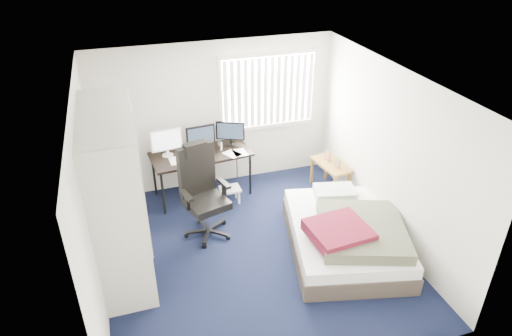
{
  "coord_description": "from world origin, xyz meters",
  "views": [
    {
      "loc": [
        -1.5,
        -4.81,
        4.22
      ],
      "look_at": [
        0.16,
        0.4,
        1.14
      ],
      "focal_mm": 32.0,
      "sensor_mm": 36.0,
      "label": 1
    }
  ],
  "objects": [
    {
      "name": "ground",
      "position": [
        0.0,
        0.0,
        0.0
      ],
      "size": [
        4.2,
        4.2,
        0.0
      ],
      "primitive_type": "plane",
      "color": "black",
      "rests_on": "ground"
    },
    {
      "name": "room_shell",
      "position": [
        0.0,
        0.0,
        1.51
      ],
      "size": [
        4.2,
        4.2,
        4.2
      ],
      "color": "silver",
      "rests_on": "ground"
    },
    {
      "name": "window_assembly",
      "position": [
        0.9,
        2.04,
        1.6
      ],
      "size": [
        1.72,
        0.09,
        1.32
      ],
      "color": "white",
      "rests_on": "ground"
    },
    {
      "name": "closet",
      "position": [
        -1.67,
        0.27,
        1.35
      ],
      "size": [
        0.64,
        1.84,
        2.22
      ],
      "color": "beige",
      "rests_on": "ground"
    },
    {
      "name": "desk",
      "position": [
        -0.36,
        1.75,
        0.81
      ],
      "size": [
        1.67,
        0.91,
        1.25
      ],
      "color": "black",
      "rests_on": "ground"
    },
    {
      "name": "office_chair",
      "position": [
        -0.54,
        0.71,
        0.54
      ],
      "size": [
        0.82,
        0.82,
        1.41
      ],
      "color": "black",
      "rests_on": "ground"
    },
    {
      "name": "footstool",
      "position": [
        0.02,
        1.35,
        0.21
      ],
      "size": [
        0.34,
        0.27,
        0.27
      ],
      "color": "white",
      "rests_on": "ground"
    },
    {
      "name": "nightstand",
      "position": [
        1.75,
        1.21,
        0.45
      ],
      "size": [
        0.49,
        0.8,
        0.7
      ],
      "color": "brown",
      "rests_on": "ground"
    },
    {
      "name": "bed",
      "position": [
        1.25,
        -0.35,
        0.28
      ],
      "size": [
        1.9,
        2.27,
        0.66
      ],
      "color": "#3E342C",
      "rests_on": "ground"
    },
    {
      "name": "pine_box",
      "position": [
        -1.65,
        0.21,
        0.13
      ],
      "size": [
        0.43,
        0.38,
        0.27
      ],
      "primitive_type": "cube",
      "rotation": [
        0.0,
        0.0,
        -0.38
      ],
      "color": "#A48452",
      "rests_on": "ground"
    }
  ]
}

